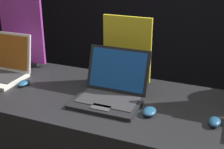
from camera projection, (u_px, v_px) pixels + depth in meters
name	position (u px, v px, depth m)	size (l,w,h in m)	color
laptop_front	(1.00, 67.00, 2.07)	(0.35, 0.31, 0.28)	silver
mouse_front	(24.00, 83.00, 1.95)	(0.06, 0.10, 0.03)	navy
promo_stand_front	(22.00, 32.00, 2.22)	(0.35, 0.07, 0.51)	black
laptop_middle	(111.00, 89.00, 1.75)	(0.37, 0.35, 0.27)	black
mouse_middle	(149.00, 112.00, 1.61)	(0.07, 0.10, 0.03)	navy
promo_stand_middle	(127.00, 52.00, 1.92)	(0.31, 0.07, 0.43)	black
mouse_back	(215.00, 122.00, 1.52)	(0.06, 0.10, 0.04)	navy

